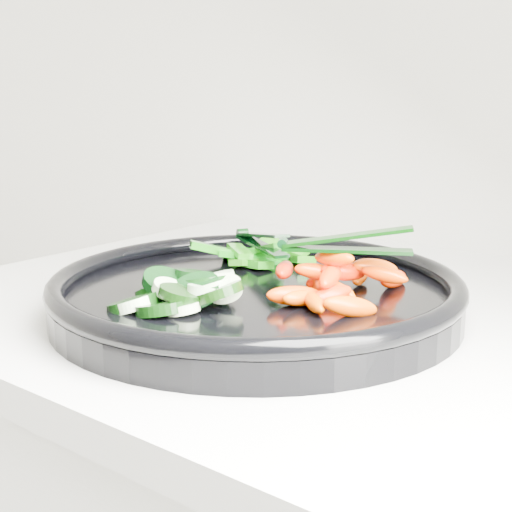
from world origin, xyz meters
The scene contains 6 objects.
veggie_tray centered at (-0.66, 1.62, 0.95)m, with size 0.43×0.43×0.04m.
cucumber_pile centered at (-0.68, 1.55, 0.96)m, with size 0.12×0.13×0.04m.
carrot_pile centered at (-0.58, 1.64, 0.97)m, with size 0.12×0.15×0.05m.
pepper_pile centered at (-0.72, 1.70, 0.96)m, with size 0.12×0.11×0.04m.
tong_carrot centered at (-0.58, 1.64, 1.00)m, with size 0.11×0.07×0.02m.
tong_pepper centered at (-0.71, 1.70, 0.98)m, with size 0.11×0.07×0.02m.
Camera 1 is at (-0.27, 1.13, 1.13)m, focal length 50.00 mm.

